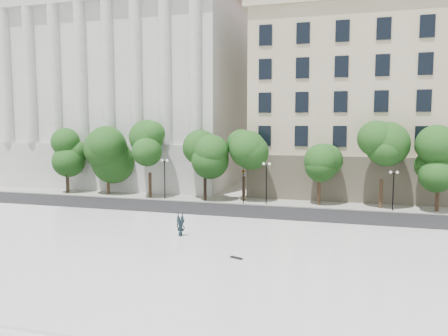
{
  "coord_description": "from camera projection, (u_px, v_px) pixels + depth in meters",
  "views": [
    {
      "loc": [
        12.95,
        -21.57,
        8.44
      ],
      "look_at": [
        3.91,
        10.0,
        5.09
      ],
      "focal_mm": 35.0,
      "sensor_mm": 36.0,
      "label": 1
    }
  ],
  "objects": [
    {
      "name": "lamp_posts",
      "position": [
        210.0,
        174.0,
        46.7
      ],
      "size": [
        37.23,
        0.28,
        4.54
      ],
      "color": "black",
      "rests_on": "ground"
    },
    {
      "name": "traffic_light_east",
      "position": [
        243.0,
        170.0,
        45.31
      ],
      "size": [
        0.73,
        1.73,
        4.18
      ],
      "color": "black",
      "rests_on": "ground"
    },
    {
      "name": "street_trees",
      "position": [
        223.0,
        154.0,
        47.05
      ],
      "size": [
        44.39,
        5.21,
        7.46
      ],
      "color": "#382619",
      "rests_on": "ground"
    },
    {
      "name": "plaza",
      "position": [
        135.0,
        253.0,
        27.89
      ],
      "size": [
        44.0,
        22.0,
        0.45
      ],
      "primitive_type": "cube",
      "color": "white",
      "rests_on": "ground"
    },
    {
      "name": "far_sidewalk",
      "position": [
        225.0,
        200.0,
        47.99
      ],
      "size": [
        60.0,
        4.0,
        0.12
      ],
      "primitive_type": "cube",
      "color": "#B1AEA3",
      "rests_on": "ground"
    },
    {
      "name": "building_east",
      "position": [
        407.0,
        102.0,
        55.64
      ],
      "size": [
        36.0,
        26.15,
        23.0
      ],
      "color": "beige",
      "rests_on": "ground"
    },
    {
      "name": "street",
      "position": [
        208.0,
        211.0,
        42.25
      ],
      "size": [
        60.0,
        8.0,
        0.02
      ],
      "primitive_type": "cube",
      "color": "black",
      "rests_on": "ground"
    },
    {
      "name": "building_west",
      "position": [
        142.0,
        94.0,
        65.28
      ],
      "size": [
        31.5,
        27.65,
        25.6
      ],
      "color": "silver",
      "rests_on": "ground"
    },
    {
      "name": "skateboard",
      "position": [
        236.0,
        258.0,
        25.92
      ],
      "size": [
        0.83,
        0.49,
        0.08
      ],
      "primitive_type": "cube",
      "rotation": [
        0.0,
        0.0,
        -0.38
      ],
      "color": "black",
      "rests_on": "plaza"
    },
    {
      "name": "person_lying",
      "position": [
        181.0,
        233.0,
        31.06
      ],
      "size": [
        0.9,
        1.82,
        0.47
      ],
      "primitive_type": "imported",
      "rotation": [
        -1.54,
        0.0,
        0.16
      ],
      "color": "black",
      "rests_on": "plaza"
    },
    {
      "name": "ground",
      "position": [
        111.0,
        271.0,
        25.04
      ],
      "size": [
        160.0,
        160.0,
        0.0
      ],
      "primitive_type": "plane",
      "color": "beige",
      "rests_on": "ground"
    },
    {
      "name": "traffic_light_west",
      "position": [
        205.0,
        168.0,
        46.47
      ],
      "size": [
        0.39,
        1.74,
        4.2
      ],
      "color": "black",
      "rests_on": "ground"
    }
  ]
}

